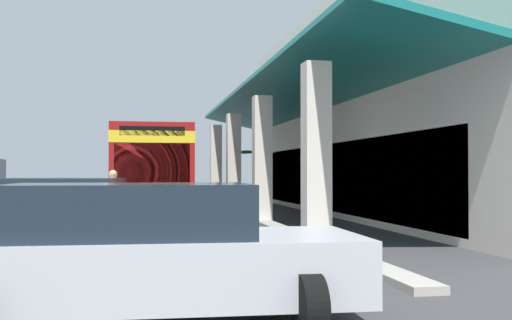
% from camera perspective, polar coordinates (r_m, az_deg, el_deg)
% --- Properties ---
extents(ground, '(120.00, 120.00, 0.00)m').
position_cam_1_polar(ground, '(24.03, 9.01, -4.85)').
color(ground, '#38383A').
extents(curb_strip, '(29.98, 0.50, 0.12)m').
position_cam_1_polar(curb_strip, '(23.03, -0.99, -4.88)').
color(curb_strip, '#9E998E').
rests_on(curb_strip, ground).
extents(plaza_building, '(25.28, 16.83, 7.79)m').
position_cam_1_polar(plaza_building, '(26.40, 20.18, 4.01)').
color(plaza_building, beige).
rests_on(plaza_building, ground).
extents(transit_bus, '(11.24, 2.94, 3.34)m').
position_cam_1_polar(transit_bus, '(24.92, -9.60, -0.45)').
color(transit_bus, maroon).
rests_on(transit_bus, ground).
extents(parked_sedan_tan, '(2.83, 4.60, 1.47)m').
position_cam_1_polar(parked_sedan_tan, '(13.48, -16.54, -4.60)').
color(parked_sedan_tan, '#9E845B').
rests_on(parked_sedan_tan, ground).
extents(parked_sedan_silver, '(2.53, 4.45, 1.47)m').
position_cam_1_polar(parked_sedan_silver, '(6.81, -9.93, -8.15)').
color(parked_sedan_silver, '#B2B5BA').
rests_on(parked_sedan_silver, ground).
extents(pedestrian, '(0.44, 0.67, 1.64)m').
position_cam_1_polar(pedestrian, '(17.04, -12.61, -3.31)').
color(pedestrian, '#38383D').
rests_on(pedestrian, ground).
extents(potted_palm, '(1.61, 1.94, 2.66)m').
position_cam_1_polar(potted_palm, '(30.81, -0.21, -2.90)').
color(potted_palm, gray).
rests_on(potted_palm, ground).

